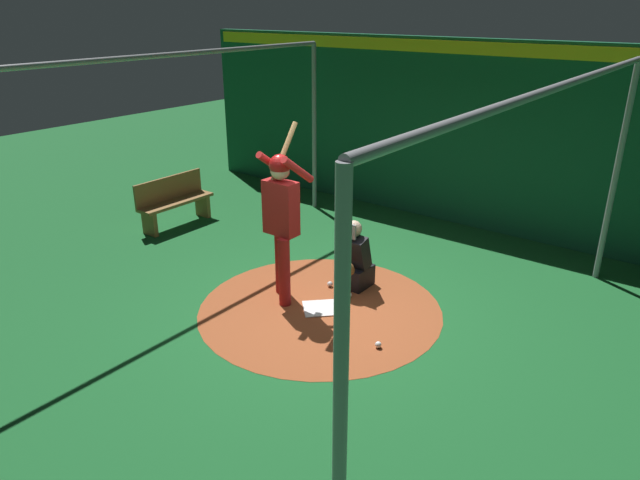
# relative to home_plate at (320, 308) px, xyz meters

# --- Properties ---
(ground_plane) EXTENTS (27.41, 27.41, 0.00)m
(ground_plane) POSITION_rel_home_plate_xyz_m (0.00, 0.00, -0.01)
(ground_plane) COLOR #195B28
(dirt_circle) EXTENTS (3.08, 3.08, 0.01)m
(dirt_circle) POSITION_rel_home_plate_xyz_m (0.00, 0.00, -0.01)
(dirt_circle) COLOR #9E4C28
(dirt_circle) RESTS_ON ground
(home_plate) EXTENTS (0.59, 0.59, 0.01)m
(home_plate) POSITION_rel_home_plate_xyz_m (0.00, 0.00, 0.00)
(home_plate) COLOR white
(home_plate) RESTS_ON dirt_circle
(batter) EXTENTS (0.68, 0.49, 2.25)m
(batter) POSITION_rel_home_plate_xyz_m (0.05, -0.57, 1.18)
(batter) COLOR maroon
(batter) RESTS_ON ground
(catcher) EXTENTS (0.58, 0.40, 0.96)m
(catcher) POSITION_rel_home_plate_xyz_m (-0.78, -0.02, 0.37)
(catcher) COLOR black
(catcher) RESTS_ON ground
(back_wall) EXTENTS (0.22, 11.41, 3.10)m
(back_wall) POSITION_rel_home_plate_xyz_m (-4.04, 0.00, 1.55)
(back_wall) COLOR #145133
(back_wall) RESTS_ON ground
(cage_frame) EXTENTS (6.36, 5.16, 3.01)m
(cage_frame) POSITION_rel_home_plate_xyz_m (0.00, 0.00, 2.14)
(cage_frame) COLOR gray
(cage_frame) RESTS_ON ground
(bench) EXTENTS (1.41, 0.36, 0.85)m
(bench) POSITION_rel_home_plate_xyz_m (-0.88, -3.86, 0.42)
(bench) COLOR olive
(bench) RESTS_ON ground
(baseball_0) EXTENTS (0.07, 0.07, 0.07)m
(baseball_0) POSITION_rel_home_plate_xyz_m (-0.48, 0.12, 0.03)
(baseball_0) COLOR white
(baseball_0) RESTS_ON dirt_circle
(baseball_1) EXTENTS (0.07, 0.07, 0.07)m
(baseball_1) POSITION_rel_home_plate_xyz_m (0.31, 1.07, 0.03)
(baseball_1) COLOR white
(baseball_1) RESTS_ON dirt_circle
(baseball_2) EXTENTS (0.07, 0.07, 0.07)m
(baseball_2) POSITION_rel_home_plate_xyz_m (-0.57, -0.27, 0.03)
(baseball_2) COLOR white
(baseball_2) RESTS_ON dirt_circle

